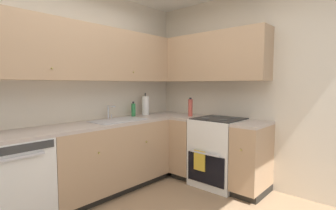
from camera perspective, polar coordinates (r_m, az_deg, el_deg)
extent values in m
cube|color=beige|center=(3.36, -22.52, 3.06)|extent=(3.79, 0.05, 2.61)
cube|color=beige|center=(3.62, 18.70, 3.26)|extent=(0.05, 3.25, 2.61)
cube|color=white|center=(2.96, -31.59, -14.64)|extent=(0.60, 0.60, 0.87)
cube|color=#333333|center=(2.58, -30.02, -8.48)|extent=(0.55, 0.01, 0.07)
cube|color=silver|center=(2.58, -29.85, -10.05)|extent=(0.36, 0.02, 0.02)
cube|color=tan|center=(3.41, -12.98, -10.72)|extent=(1.63, 0.60, 0.78)
cube|color=black|center=(3.58, -13.14, -17.39)|extent=(1.63, 0.54, 0.09)
sphere|color=tan|center=(2.93, -15.29, -10.37)|extent=(0.02, 0.02, 0.02)
sphere|color=tan|center=(3.36, -4.86, -8.27)|extent=(0.02, 0.02, 0.02)
cube|color=#B7A89E|center=(3.33, -13.15, -3.92)|extent=(2.83, 0.60, 0.03)
cube|color=tan|center=(3.85, 5.00, -8.84)|extent=(0.60, 0.32, 0.78)
cube|color=black|center=(4.00, 5.23, -14.86)|extent=(0.54, 0.32, 0.09)
cube|color=tan|center=(3.38, 18.41, -10.99)|extent=(0.60, 0.33, 0.78)
cube|color=black|center=(3.55, 18.42, -17.69)|extent=(0.54, 0.33, 0.09)
sphere|color=tan|center=(3.07, 16.13, -9.70)|extent=(0.02, 0.02, 0.02)
cube|color=#B7A89E|center=(3.77, 5.05, -2.79)|extent=(0.60, 0.32, 0.03)
cube|color=#B7A89E|center=(3.30, 18.60, -4.12)|extent=(0.60, 0.33, 0.03)
cube|color=white|center=(3.62, 11.36, -10.26)|extent=(0.64, 0.62, 0.91)
cube|color=black|center=(3.40, 8.43, -14.09)|extent=(0.02, 0.55, 0.38)
cube|color=silver|center=(3.32, 8.26, -10.74)|extent=(0.02, 0.43, 0.02)
cube|color=black|center=(3.53, 11.48, -3.02)|extent=(0.59, 0.60, 0.01)
cube|color=white|center=(3.78, 13.84, -1.49)|extent=(0.03, 0.60, 0.15)
cylinder|color=#4C4C4C|center=(3.34, 12.28, -3.29)|extent=(0.11, 0.11, 0.01)
cylinder|color=#4C4C4C|center=(3.48, 8.36, -2.91)|extent=(0.11, 0.11, 0.01)
cylinder|color=#4C4C4C|center=(3.58, 14.51, -2.79)|extent=(0.11, 0.11, 0.01)
cylinder|color=#4C4C4C|center=(3.71, 10.77, -2.46)|extent=(0.11, 0.11, 0.01)
cube|color=gold|center=(3.39, 7.09, -12.33)|extent=(0.02, 0.17, 0.26)
cube|color=tan|center=(3.34, -17.13, 11.03)|extent=(2.51, 0.32, 0.67)
sphere|color=tan|center=(2.92, -24.69, 7.51)|extent=(0.02, 0.02, 0.02)
sphere|color=tan|center=(3.51, -7.76, 7.35)|extent=(0.02, 0.02, 0.02)
cube|color=tan|center=(3.78, 8.41, 10.42)|extent=(0.32, 1.83, 0.67)
cube|color=#B7B7BC|center=(3.37, -11.04, -3.39)|extent=(0.70, 0.40, 0.01)
cube|color=gray|center=(3.38, -11.03, -4.21)|extent=(0.64, 0.36, 0.09)
cube|color=#99999E|center=(3.38, -11.03, -3.98)|extent=(0.02, 0.35, 0.06)
cylinder|color=silver|center=(3.55, -13.30, -1.57)|extent=(0.02, 0.02, 0.19)
cylinder|color=silver|center=(3.48, -12.62, -0.28)|extent=(0.02, 0.15, 0.02)
cylinder|color=silver|center=(3.58, -12.63, -2.52)|extent=(0.02, 0.02, 0.06)
cylinder|color=#338C4C|center=(3.79, -7.80, -1.09)|extent=(0.06, 0.06, 0.19)
cylinder|color=#262626|center=(3.78, -7.82, 0.54)|extent=(0.03, 0.03, 0.03)
cylinder|color=white|center=(3.92, -5.11, -0.13)|extent=(0.11, 0.11, 0.29)
cylinder|color=#3F3F3F|center=(3.92, -5.11, 0.16)|extent=(0.02, 0.02, 0.35)
cylinder|color=#BF4C3F|center=(3.76, 5.07, -0.63)|extent=(0.07, 0.07, 0.25)
cylinder|color=black|center=(3.75, 5.08, 1.47)|extent=(0.04, 0.04, 0.02)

